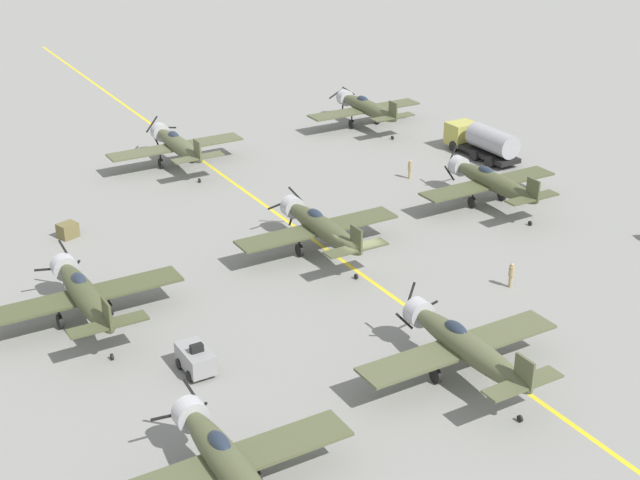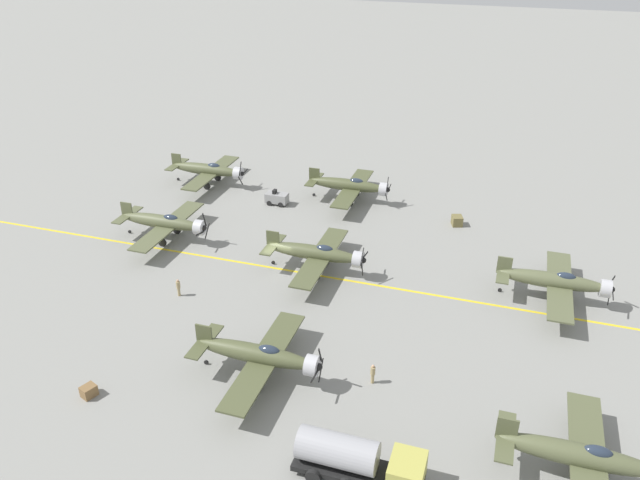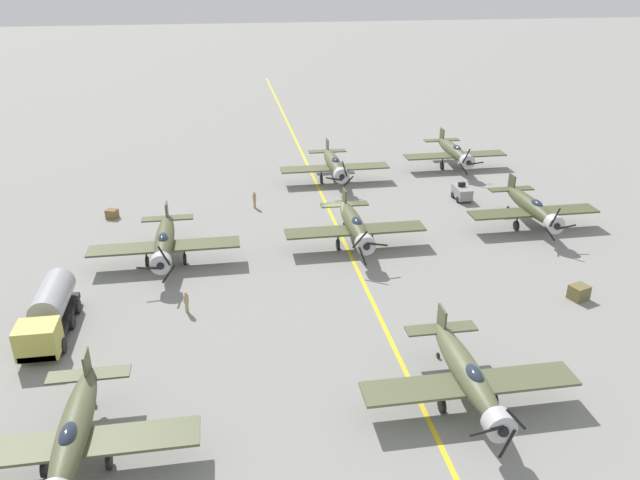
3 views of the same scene
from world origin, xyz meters
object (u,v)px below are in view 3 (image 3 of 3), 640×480
airplane_mid_left (532,207)px  fuel_tanker (49,314)px  supply_crate_mid_lane (579,292)px  airplane_near_center (334,164)px  ground_crew_walking (186,301)px  ground_crew_inspecting (254,199)px  supply_crate_by_tanker (112,214)px  airplane_far_right (73,434)px  airplane_near_left (454,152)px  tow_tractor (462,192)px  airplane_mid_right (164,241)px  airplane_far_center (468,375)px  airplane_mid_center (355,225)px

airplane_mid_left → fuel_tanker: size_ratio=1.50×
fuel_tanker → supply_crate_mid_lane: (-37.10, 1.37, -0.97)m
airplane_near_center → ground_crew_walking: size_ratio=7.28×
ground_crew_inspecting → supply_crate_by_tanker: size_ratio=1.66×
airplane_near_center → supply_crate_mid_lane: airplane_near_center is taller
airplane_far_right → airplane_near_left: bearing=-116.5°
airplane_near_center → tow_tractor: 14.35m
airplane_mid_right → supply_crate_mid_lane: bearing=144.3°
supply_crate_by_tanker → fuel_tanker: bearing=86.8°
airplane_near_center → tow_tractor: airplane_near_center is taller
airplane_mid_left → airplane_far_center: bearing=61.9°
airplane_near_left → ground_crew_walking: size_ratio=7.28×
airplane_mid_right → airplane_near_left: airplane_mid_right is taller
airplane_mid_left → airplane_far_right: airplane_mid_left is taller
airplane_mid_right → airplane_mid_center: size_ratio=1.00×
airplane_mid_center → ground_crew_inspecting: airplane_mid_center is taller
airplane_mid_center → airplane_near_center: bearing=-92.7°
airplane_far_center → airplane_near_left: 43.78m
ground_crew_inspecting → airplane_mid_left: bearing=159.9°
airplane_near_left → airplane_far_center: bearing=61.1°
airplane_near_center → airplane_mid_center: bearing=87.0°
airplane_near_left → supply_crate_mid_lane: airplane_near_left is taller
airplane_mid_left → airplane_mid_center: (16.94, 1.45, -0.00)m
airplane_near_left → ground_crew_inspecting: size_ratio=7.06×
airplane_mid_left → ground_crew_walking: (30.91, 10.36, -1.11)m
fuel_tanker → supply_crate_by_tanker: size_ratio=7.80×
airplane_mid_left → supply_crate_mid_lane: size_ratio=9.25×
airplane_near_center → airplane_mid_left: (-15.56, 15.78, 0.00)m
airplane_near_left → ground_crew_walking: bearing=33.9°
airplane_near_center → supply_crate_by_tanker: 24.16m
ground_crew_walking → airplane_far_right: bearing=71.1°
airplane_mid_left → airplane_far_center: airplane_mid_left is taller
airplane_mid_right → supply_crate_by_tanker: airplane_mid_right is taller
airplane_mid_center → fuel_tanker: bearing=26.0°
airplane_mid_right → airplane_near_center: (-17.25, -18.06, -0.00)m
airplane_mid_right → fuel_tanker: airplane_mid_right is taller
airplane_mid_center → fuel_tanker: (22.76, 10.19, -0.50)m
airplane_far_center → airplane_mid_right: bearing=-42.9°
tow_tractor → ground_crew_inspecting: bearing=-2.9°
airplane_far_right → supply_crate_by_tanker: size_ratio=11.69×
airplane_far_center → tow_tractor: size_ratio=4.62×
airplane_near_center → tow_tractor: bearing=148.6°
fuel_tanker → supply_crate_mid_lane: size_ratio=6.17×
ground_crew_walking → airplane_mid_right: bearing=-76.8°
airplane_near_center → airplane_mid_left: bearing=136.1°
airplane_mid_center → supply_crate_mid_lane: (-14.35, 11.56, -1.47)m
airplane_near_left → supply_crate_mid_lane: (1.90, 31.28, -1.47)m
ground_crew_inspecting → supply_crate_mid_lane: 31.38m
airplane_mid_center → airplane_far_center: bearing=96.5°
supply_crate_mid_lane → ground_crew_walking: bearing=-5.4°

